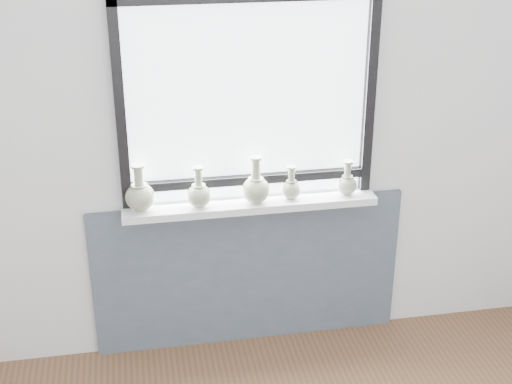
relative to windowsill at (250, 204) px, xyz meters
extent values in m
cube|color=silver|center=(0.00, 0.10, 0.42)|extent=(3.60, 0.02, 2.60)
cube|color=#50596A|center=(0.00, 0.07, -0.45)|extent=(1.70, 0.03, 0.86)
cube|color=white|center=(0.00, 0.00, 0.00)|extent=(1.32, 0.18, 0.04)
cube|color=black|center=(-0.62, 0.05, 0.55)|extent=(0.05, 0.06, 1.05)
cube|color=black|center=(0.62, 0.05, 0.55)|extent=(0.05, 0.06, 1.05)
cube|color=black|center=(0.00, 0.05, 0.12)|extent=(1.20, 0.05, 0.04)
cube|color=white|center=(0.00, 0.08, 0.52)|extent=(1.20, 0.01, 1.00)
cylinder|color=#949E81|center=(-0.56, 0.00, 0.02)|extent=(0.07, 0.07, 0.01)
ellipsoid|color=#949E81|center=(-0.56, 0.00, 0.09)|extent=(0.15, 0.15, 0.14)
cone|color=#949E81|center=(-0.56, 0.00, 0.14)|extent=(0.08, 0.08, 0.03)
cylinder|color=#949E81|center=(-0.56, 0.00, 0.19)|extent=(0.05, 0.05, 0.11)
cylinder|color=#949E81|center=(-0.56, 0.00, 0.26)|extent=(0.07, 0.07, 0.01)
cylinder|color=#949E81|center=(-0.27, -0.02, 0.02)|extent=(0.06, 0.06, 0.01)
ellipsoid|color=#949E81|center=(-0.27, -0.02, 0.08)|extent=(0.13, 0.13, 0.12)
cone|color=#949E81|center=(-0.27, -0.02, 0.12)|extent=(0.07, 0.07, 0.03)
cylinder|color=#949E81|center=(-0.27, -0.02, 0.17)|extent=(0.04, 0.04, 0.10)
cylinder|color=#949E81|center=(-0.27, -0.02, 0.23)|extent=(0.06, 0.06, 0.01)
cylinder|color=#949E81|center=(0.03, -0.02, 0.02)|extent=(0.07, 0.07, 0.01)
ellipsoid|color=#949E81|center=(0.03, -0.02, 0.09)|extent=(0.15, 0.15, 0.13)
cone|color=#949E81|center=(0.03, -0.02, 0.14)|extent=(0.08, 0.08, 0.03)
cylinder|color=#949E81|center=(0.03, -0.02, 0.20)|extent=(0.05, 0.05, 0.12)
cylinder|color=#949E81|center=(0.03, -0.02, 0.26)|extent=(0.06, 0.06, 0.01)
cylinder|color=#949E81|center=(0.21, 0.00, 0.02)|extent=(0.05, 0.05, 0.01)
ellipsoid|color=#949E81|center=(0.21, 0.00, 0.07)|extent=(0.10, 0.10, 0.09)
cone|color=#949E81|center=(0.21, 0.00, 0.10)|extent=(0.06, 0.06, 0.03)
cylinder|color=#949E81|center=(0.21, 0.00, 0.14)|extent=(0.03, 0.03, 0.09)
cylinder|color=#949E81|center=(0.21, 0.00, 0.19)|extent=(0.05, 0.05, 0.01)
cylinder|color=#949E81|center=(0.51, -0.01, 0.02)|extent=(0.05, 0.05, 0.01)
ellipsoid|color=#949E81|center=(0.51, -0.01, 0.07)|extent=(0.11, 0.11, 0.10)
cone|color=#949E81|center=(0.51, -0.01, 0.11)|extent=(0.06, 0.06, 0.03)
cylinder|color=#949E81|center=(0.51, -0.01, 0.15)|extent=(0.04, 0.04, 0.09)
cylinder|color=#949E81|center=(0.51, -0.01, 0.20)|extent=(0.06, 0.06, 0.01)
camera|label=1|loc=(-0.58, -3.29, 1.57)|focal=50.00mm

